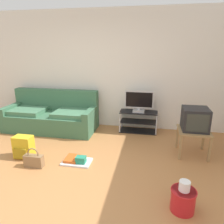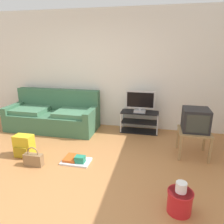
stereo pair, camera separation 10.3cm
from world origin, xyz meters
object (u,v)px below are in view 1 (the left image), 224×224
object	(u,v)px
side_table	(193,134)
cleaning_bucket	(183,198)
couch	(52,116)
floor_tray	(76,160)
backpack	(24,147)
tv_stand	(138,121)
handbag	(34,160)
crt_tv	(195,119)
flat_tv	(139,102)

from	to	relation	value
side_table	cleaning_bucket	xyz separation A→B (m)	(-0.34, -1.48, -0.23)
couch	floor_tray	xyz separation A→B (m)	(1.10, -1.39, -0.28)
backpack	floor_tray	bearing A→B (deg)	-1.35
tv_stand	handbag	xyz separation A→B (m)	(-1.55, -1.85, -0.12)
side_table	backpack	size ratio (longest dim) A/B	1.36
handbag	cleaning_bucket	size ratio (longest dim) A/B	0.83
tv_stand	handbag	distance (m)	2.42
couch	tv_stand	xyz separation A→B (m)	(2.02, 0.22, -0.08)
crt_tv	cleaning_bucket	world-z (taller)	crt_tv
tv_stand	backpack	world-z (taller)	tv_stand
couch	flat_tv	bearing A→B (deg)	5.52
flat_tv	crt_tv	world-z (taller)	flat_tv
handbag	side_table	bearing A→B (deg)	19.75
couch	crt_tv	bearing A→B (deg)	-12.82
cleaning_bucket	tv_stand	bearing A→B (deg)	106.07
crt_tv	cleaning_bucket	bearing A→B (deg)	-102.80
handbag	floor_tray	size ratio (longest dim) A/B	0.68
cleaning_bucket	floor_tray	world-z (taller)	cleaning_bucket
couch	side_table	bearing A→B (deg)	-13.10
side_table	crt_tv	bearing A→B (deg)	90.00
cleaning_bucket	side_table	bearing A→B (deg)	77.06
tv_stand	side_table	xyz separation A→B (m)	(1.03, -0.93, 0.16)
side_table	floor_tray	xyz separation A→B (m)	(-1.95, -0.68, -0.36)
side_table	cleaning_bucket	size ratio (longest dim) A/B	1.35
flat_tv	crt_tv	bearing A→B (deg)	-40.70
couch	crt_tv	xyz separation A→B (m)	(3.05, -0.69, 0.35)
crt_tv	handbag	distance (m)	2.80
couch	handbag	xyz separation A→B (m)	(0.47, -1.64, -0.21)
couch	backpack	world-z (taller)	couch
cleaning_bucket	floor_tray	distance (m)	1.80
crt_tv	floor_tray	size ratio (longest dim) A/B	0.91
side_table	crt_tv	world-z (taller)	crt_tv
couch	floor_tray	size ratio (longest dim) A/B	4.33
flat_tv	side_table	world-z (taller)	flat_tv
couch	side_table	xyz separation A→B (m)	(3.05, -0.71, 0.08)
couch	handbag	size ratio (longest dim) A/B	6.32
side_table	handbag	bearing A→B (deg)	-160.25
crt_tv	handbag	bearing A→B (deg)	-159.93
crt_tv	floor_tray	distance (m)	2.16
cleaning_bucket	flat_tv	bearing A→B (deg)	106.21
backpack	handbag	xyz separation A→B (m)	(0.34, -0.26, -0.08)
side_table	cleaning_bucket	distance (m)	1.54
crt_tv	handbag	world-z (taller)	crt_tv
backpack	tv_stand	bearing A→B (deg)	39.59
flat_tv	cleaning_bucket	bearing A→B (deg)	-73.79
couch	backpack	bearing A→B (deg)	-84.51
flat_tv	handbag	bearing A→B (deg)	-130.20
tv_stand	backpack	size ratio (longest dim) A/B	2.15
handbag	floor_tray	xyz separation A→B (m)	(0.63, 0.24, -0.07)
backpack	floor_tray	size ratio (longest dim) A/B	0.81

